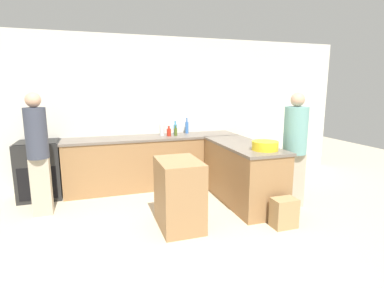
{
  "coord_description": "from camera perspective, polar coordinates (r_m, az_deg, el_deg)",
  "views": [
    {
      "loc": [
        -0.97,
        -3.21,
        1.79
      ],
      "look_at": [
        0.36,
        0.88,
        0.97
      ],
      "focal_mm": 28.0,
      "sensor_mm": 36.0,
      "label": 1
    }
  ],
  "objects": [
    {
      "name": "person_by_range",
      "position": [
        4.62,
        -27.31,
        -0.88
      ],
      "size": [
        0.28,
        0.28,
        1.72
      ],
      "color": "#ADA38E",
      "rests_on": "ground_plane"
    },
    {
      "name": "olive_oil_bottle",
      "position": [
        5.41,
        -3.15,
        2.37
      ],
      "size": [
        0.06,
        0.06,
        0.19
      ],
      "color": "#475B1E",
      "rests_on": "counter_back"
    },
    {
      "name": "counter_back",
      "position": [
        5.47,
        -7.27,
        -3.34
      ],
      "size": [
        3.08,
        0.65,
        0.93
      ],
      "color": "olive",
      "rests_on": "ground_plane"
    },
    {
      "name": "water_bottle_blue",
      "position": [
        5.69,
        -0.99,
        3.24
      ],
      "size": [
        0.06,
        0.06,
        0.3
      ],
      "color": "#386BB7",
      "rests_on": "counter_back"
    },
    {
      "name": "person_at_peninsula",
      "position": [
        4.68,
        18.96,
        -0.42
      ],
      "size": [
        0.34,
        0.34,
        1.71
      ],
      "color": "#ADA38E",
      "rests_on": "ground_plane"
    },
    {
      "name": "dish_soap_bottle",
      "position": [
        5.57,
        -3.2,
        2.87
      ],
      "size": [
        0.06,
        0.06,
        0.25
      ],
      "color": "#338CBF",
      "rests_on": "counter_back"
    },
    {
      "name": "island_table",
      "position": [
        3.89,
        -2.52,
        -9.49
      ],
      "size": [
        0.52,
        0.73,
        0.89
      ],
      "color": "#997047",
      "rests_on": "ground_plane"
    },
    {
      "name": "mixing_bowl",
      "position": [
        4.28,
        13.73,
        -0.31
      ],
      "size": [
        0.36,
        0.36,
        0.13
      ],
      "color": "yellow",
      "rests_on": "counter_peninsula"
    },
    {
      "name": "paper_bag",
      "position": [
        4.15,
        17.12,
        -12.42
      ],
      "size": [
        0.32,
        0.22,
        0.38
      ],
      "color": "#A88456",
      "rests_on": "ground_plane"
    },
    {
      "name": "ground_plane",
      "position": [
        3.8,
        -1.1,
        -17.35
      ],
      "size": [
        14.0,
        14.0,
        0.0
      ],
      "primitive_type": "plane",
      "color": "beige"
    },
    {
      "name": "range_oven",
      "position": [
        5.48,
        -26.98,
        -4.41
      ],
      "size": [
        0.66,
        0.59,
        0.94
      ],
      "color": "black",
      "rests_on": "ground_plane"
    },
    {
      "name": "vinegar_bottle_clear",
      "position": [
        5.43,
        -5.74,
        2.76
      ],
      "size": [
        0.09,
        0.09,
        0.28
      ],
      "color": "silver",
      "rests_on": "counter_back"
    },
    {
      "name": "hot_sauce_bottle",
      "position": [
        5.38,
        -4.43,
        2.28
      ],
      "size": [
        0.08,
        0.08,
        0.18
      ],
      "color": "red",
      "rests_on": "counter_back"
    },
    {
      "name": "wall_back",
      "position": [
        5.66,
        -8.13,
        6.2
      ],
      "size": [
        8.0,
        0.06,
        2.7
      ],
      "color": "silver",
      "rests_on": "ground_plane"
    },
    {
      "name": "counter_peninsula",
      "position": [
        4.81,
        9.58,
        -5.39
      ],
      "size": [
        0.69,
        1.68,
        0.93
      ],
      "color": "olive",
      "rests_on": "ground_plane"
    }
  ]
}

